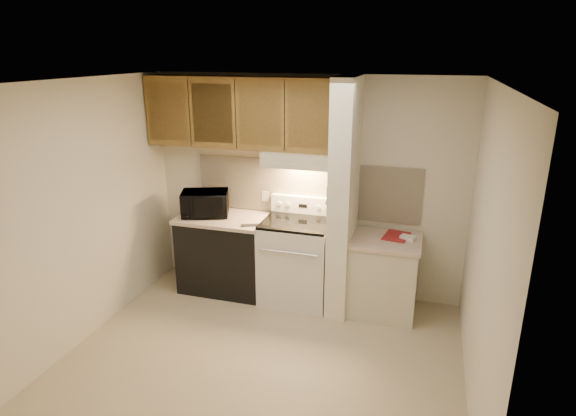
% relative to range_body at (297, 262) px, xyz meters
% --- Properties ---
extents(floor, '(3.60, 3.60, 0.00)m').
position_rel_range_body_xyz_m(floor, '(0.00, -1.16, -0.46)').
color(floor, tan).
rests_on(floor, ground).
extents(ceiling, '(3.60, 3.60, 0.00)m').
position_rel_range_body_xyz_m(ceiling, '(0.00, -1.16, 2.04)').
color(ceiling, white).
rests_on(ceiling, wall_back).
extents(wall_back, '(3.60, 2.50, 0.02)m').
position_rel_range_body_xyz_m(wall_back, '(0.00, 0.34, 0.79)').
color(wall_back, beige).
rests_on(wall_back, floor).
extents(wall_left, '(0.02, 3.00, 2.50)m').
position_rel_range_body_xyz_m(wall_left, '(-1.80, -1.16, 0.79)').
color(wall_left, beige).
rests_on(wall_left, floor).
extents(wall_right, '(0.02, 3.00, 2.50)m').
position_rel_range_body_xyz_m(wall_right, '(1.80, -1.16, 0.79)').
color(wall_right, beige).
rests_on(wall_right, floor).
extents(backsplash, '(2.60, 0.02, 0.63)m').
position_rel_range_body_xyz_m(backsplash, '(0.00, 0.33, 0.78)').
color(backsplash, '#FEEBCB').
rests_on(backsplash, wall_back).
extents(range_body, '(0.76, 0.65, 0.92)m').
position_rel_range_body_xyz_m(range_body, '(0.00, 0.00, 0.00)').
color(range_body, silver).
rests_on(range_body, floor).
extents(oven_window, '(0.50, 0.01, 0.30)m').
position_rel_range_body_xyz_m(oven_window, '(0.00, -0.32, 0.04)').
color(oven_window, black).
rests_on(oven_window, range_body).
extents(oven_handle, '(0.65, 0.02, 0.02)m').
position_rel_range_body_xyz_m(oven_handle, '(0.00, -0.35, 0.26)').
color(oven_handle, silver).
rests_on(oven_handle, range_body).
extents(cooktop, '(0.74, 0.64, 0.03)m').
position_rel_range_body_xyz_m(cooktop, '(0.00, 0.00, 0.48)').
color(cooktop, black).
rests_on(cooktop, range_body).
extents(range_backguard, '(0.76, 0.08, 0.20)m').
position_rel_range_body_xyz_m(range_backguard, '(0.00, 0.28, 0.59)').
color(range_backguard, silver).
rests_on(range_backguard, range_body).
extents(range_display, '(0.10, 0.01, 0.04)m').
position_rel_range_body_xyz_m(range_display, '(0.00, 0.24, 0.59)').
color(range_display, black).
rests_on(range_display, range_backguard).
extents(range_knob_left_outer, '(0.05, 0.02, 0.05)m').
position_rel_range_body_xyz_m(range_knob_left_outer, '(-0.28, 0.24, 0.59)').
color(range_knob_left_outer, silver).
rests_on(range_knob_left_outer, range_backguard).
extents(range_knob_left_inner, '(0.05, 0.02, 0.05)m').
position_rel_range_body_xyz_m(range_knob_left_inner, '(-0.18, 0.24, 0.59)').
color(range_knob_left_inner, silver).
rests_on(range_knob_left_inner, range_backguard).
extents(range_knob_right_inner, '(0.05, 0.02, 0.05)m').
position_rel_range_body_xyz_m(range_knob_right_inner, '(0.18, 0.24, 0.59)').
color(range_knob_right_inner, silver).
rests_on(range_knob_right_inner, range_backguard).
extents(range_knob_right_outer, '(0.05, 0.02, 0.05)m').
position_rel_range_body_xyz_m(range_knob_right_outer, '(0.28, 0.24, 0.59)').
color(range_knob_right_outer, silver).
rests_on(range_knob_right_outer, range_backguard).
extents(dishwasher_front, '(1.00, 0.63, 0.87)m').
position_rel_range_body_xyz_m(dishwasher_front, '(-0.88, 0.01, -0.03)').
color(dishwasher_front, black).
rests_on(dishwasher_front, floor).
extents(left_countertop, '(1.04, 0.67, 0.04)m').
position_rel_range_body_xyz_m(left_countertop, '(-0.88, 0.01, 0.43)').
color(left_countertop, beige).
rests_on(left_countertop, dishwasher_front).
extents(spoon_rest, '(0.21, 0.13, 0.01)m').
position_rel_range_body_xyz_m(spoon_rest, '(-0.48, -0.19, 0.46)').
color(spoon_rest, black).
rests_on(spoon_rest, left_countertop).
extents(teal_jar, '(0.10, 0.10, 0.10)m').
position_rel_range_body_xyz_m(teal_jar, '(-1.23, -0.09, 0.50)').
color(teal_jar, '#20705F').
rests_on(teal_jar, left_countertop).
extents(outlet, '(0.08, 0.01, 0.12)m').
position_rel_range_body_xyz_m(outlet, '(-0.48, 0.32, 0.64)').
color(outlet, beige).
rests_on(outlet, backsplash).
extents(microwave, '(0.61, 0.51, 0.29)m').
position_rel_range_body_xyz_m(microwave, '(-1.10, -0.01, 0.59)').
color(microwave, black).
rests_on(microwave, left_countertop).
extents(partition_pillar, '(0.22, 0.70, 2.50)m').
position_rel_range_body_xyz_m(partition_pillar, '(0.51, -0.01, 0.79)').
color(partition_pillar, white).
rests_on(partition_pillar, floor).
extents(pillar_trim, '(0.01, 0.70, 0.04)m').
position_rel_range_body_xyz_m(pillar_trim, '(0.39, -0.01, 0.84)').
color(pillar_trim, brown).
rests_on(pillar_trim, partition_pillar).
extents(knife_strip, '(0.02, 0.42, 0.04)m').
position_rel_range_body_xyz_m(knife_strip, '(0.39, -0.06, 0.86)').
color(knife_strip, black).
rests_on(knife_strip, partition_pillar).
extents(knife_blade_a, '(0.01, 0.03, 0.16)m').
position_rel_range_body_xyz_m(knife_blade_a, '(0.38, -0.22, 0.76)').
color(knife_blade_a, silver).
rests_on(knife_blade_a, knife_strip).
extents(knife_handle_a, '(0.02, 0.02, 0.10)m').
position_rel_range_body_xyz_m(knife_handle_a, '(0.38, -0.21, 0.91)').
color(knife_handle_a, black).
rests_on(knife_handle_a, knife_strip).
extents(knife_blade_b, '(0.01, 0.04, 0.18)m').
position_rel_range_body_xyz_m(knife_blade_b, '(0.38, -0.12, 0.75)').
color(knife_blade_b, silver).
rests_on(knife_blade_b, knife_strip).
extents(knife_handle_b, '(0.02, 0.02, 0.10)m').
position_rel_range_body_xyz_m(knife_handle_b, '(0.38, -0.12, 0.91)').
color(knife_handle_b, black).
rests_on(knife_handle_b, knife_strip).
extents(knife_blade_c, '(0.01, 0.04, 0.20)m').
position_rel_range_body_xyz_m(knife_blade_c, '(0.38, -0.04, 0.74)').
color(knife_blade_c, silver).
rests_on(knife_blade_c, knife_strip).
extents(knife_handle_c, '(0.02, 0.02, 0.10)m').
position_rel_range_body_xyz_m(knife_handle_c, '(0.38, -0.06, 0.91)').
color(knife_handle_c, black).
rests_on(knife_handle_c, knife_strip).
extents(knife_blade_d, '(0.01, 0.04, 0.16)m').
position_rel_range_body_xyz_m(knife_blade_d, '(0.38, 0.02, 0.76)').
color(knife_blade_d, silver).
rests_on(knife_blade_d, knife_strip).
extents(knife_handle_d, '(0.02, 0.02, 0.10)m').
position_rel_range_body_xyz_m(knife_handle_d, '(0.38, 0.04, 0.91)').
color(knife_handle_d, black).
rests_on(knife_handle_d, knife_strip).
extents(knife_blade_e, '(0.01, 0.04, 0.18)m').
position_rel_range_body_xyz_m(knife_blade_e, '(0.38, 0.12, 0.75)').
color(knife_blade_e, silver).
rests_on(knife_blade_e, knife_strip).
extents(knife_handle_e, '(0.02, 0.02, 0.10)m').
position_rel_range_body_xyz_m(knife_handle_e, '(0.38, 0.10, 0.91)').
color(knife_handle_e, black).
rests_on(knife_handle_e, knife_strip).
extents(oven_mitt, '(0.03, 0.11, 0.25)m').
position_rel_range_body_xyz_m(oven_mitt, '(0.38, 0.17, 0.69)').
color(oven_mitt, slate).
rests_on(oven_mitt, partition_pillar).
extents(right_cab_base, '(0.70, 0.60, 0.81)m').
position_rel_range_body_xyz_m(right_cab_base, '(0.97, -0.01, -0.06)').
color(right_cab_base, beige).
rests_on(right_cab_base, floor).
extents(right_countertop, '(0.74, 0.64, 0.04)m').
position_rel_range_body_xyz_m(right_countertop, '(0.97, -0.01, 0.37)').
color(right_countertop, beige).
rests_on(right_countertop, right_cab_base).
extents(red_folder, '(0.30, 0.37, 0.01)m').
position_rel_range_body_xyz_m(red_folder, '(1.07, 0.09, 0.40)').
color(red_folder, maroon).
rests_on(red_folder, right_countertop).
extents(white_box, '(0.17, 0.14, 0.04)m').
position_rel_range_body_xyz_m(white_box, '(1.19, 0.05, 0.41)').
color(white_box, white).
rests_on(white_box, right_countertop).
extents(range_hood, '(0.78, 0.44, 0.15)m').
position_rel_range_body_xyz_m(range_hood, '(0.00, 0.12, 1.17)').
color(range_hood, beige).
rests_on(range_hood, upper_cabinets).
extents(hood_lip, '(0.78, 0.04, 0.06)m').
position_rel_range_body_xyz_m(hood_lip, '(0.00, -0.08, 1.12)').
color(hood_lip, beige).
rests_on(hood_lip, range_hood).
extents(upper_cabinets, '(2.18, 0.33, 0.77)m').
position_rel_range_body_xyz_m(upper_cabinets, '(-0.69, 0.17, 1.62)').
color(upper_cabinets, brown).
rests_on(upper_cabinets, wall_back).
extents(cab_door_a, '(0.46, 0.01, 0.63)m').
position_rel_range_body_xyz_m(cab_door_a, '(-1.51, 0.01, 1.62)').
color(cab_door_a, brown).
rests_on(cab_door_a, upper_cabinets).
extents(cab_gap_a, '(0.01, 0.01, 0.73)m').
position_rel_range_body_xyz_m(cab_gap_a, '(-1.23, 0.01, 1.62)').
color(cab_gap_a, black).
rests_on(cab_gap_a, upper_cabinets).
extents(cab_door_b, '(0.46, 0.01, 0.63)m').
position_rel_range_body_xyz_m(cab_door_b, '(-0.96, 0.01, 1.62)').
color(cab_door_b, brown).
rests_on(cab_door_b, upper_cabinets).
extents(cab_gap_b, '(0.01, 0.01, 0.73)m').
position_rel_range_body_xyz_m(cab_gap_b, '(-0.69, 0.01, 1.62)').
color(cab_gap_b, black).
rests_on(cab_gap_b, upper_cabinets).
extents(cab_door_c, '(0.46, 0.01, 0.63)m').
position_rel_range_body_xyz_m(cab_door_c, '(-0.42, 0.01, 1.62)').
color(cab_door_c, brown).
rests_on(cab_door_c, upper_cabinets).
extents(cab_gap_c, '(0.01, 0.01, 0.73)m').
position_rel_range_body_xyz_m(cab_gap_c, '(-0.14, 0.01, 1.62)').
color(cab_gap_c, black).
rests_on(cab_gap_c, upper_cabinets).
extents(cab_door_d, '(0.46, 0.01, 0.63)m').
position_rel_range_body_xyz_m(cab_door_d, '(0.13, 0.01, 1.62)').
color(cab_door_d, brown).
rests_on(cab_door_d, upper_cabinets).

